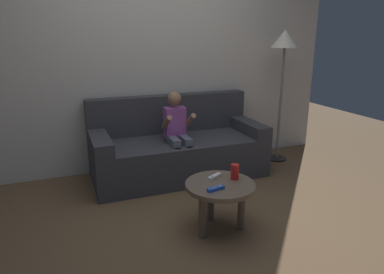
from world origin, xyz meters
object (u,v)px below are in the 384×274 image
object	(u,v)px
floor_lamp	(284,49)
person_seated_on_couch	(178,131)
coffee_table	(220,192)
soda_can	(235,172)
game_remote_white_near_edge	(215,176)
game_remote_blue_center	(216,189)
couch	(177,149)

from	to	relation	value
floor_lamp	person_seated_on_couch	bearing A→B (deg)	-172.77
person_seated_on_couch	coffee_table	bearing A→B (deg)	-91.01
soda_can	person_seated_on_couch	bearing A→B (deg)	96.94
coffee_table	soda_can	world-z (taller)	soda_can
person_seated_on_couch	coffee_table	distance (m)	1.07
coffee_table	game_remote_white_near_edge	size ratio (longest dim) A/B	3.84
game_remote_white_near_edge	game_remote_blue_center	distance (m)	0.23
floor_lamp	game_remote_white_near_edge	bearing A→B (deg)	-141.01
person_seated_on_couch	floor_lamp	distance (m)	1.60
game_remote_blue_center	soda_can	distance (m)	0.27
coffee_table	floor_lamp	size ratio (longest dim) A/B	0.35
coffee_table	game_remote_white_near_edge	xyz separation A→B (m)	(0.00, 0.11, 0.09)
floor_lamp	soda_can	bearing A→B (deg)	-136.15
person_seated_on_couch	game_remote_blue_center	world-z (taller)	person_seated_on_couch
person_seated_on_couch	floor_lamp	world-z (taller)	floor_lamp
game_remote_white_near_edge	soda_can	bearing A→B (deg)	-29.02
person_seated_on_couch	game_remote_white_near_edge	bearing A→B (deg)	-90.82
game_remote_white_near_edge	couch	bearing A→B (deg)	86.48
person_seated_on_couch	floor_lamp	xyz separation A→B (m)	(1.37, 0.17, 0.80)
game_remote_blue_center	soda_can	world-z (taller)	soda_can
game_remote_blue_center	floor_lamp	size ratio (longest dim) A/B	0.09
couch	game_remote_blue_center	bearing A→B (deg)	-96.80
game_remote_white_near_edge	floor_lamp	distance (m)	2.01
couch	person_seated_on_couch	xyz separation A→B (m)	(-0.06, -0.18, 0.25)
coffee_table	game_remote_white_near_edge	bearing A→B (deg)	87.32
coffee_table	game_remote_blue_center	world-z (taller)	game_remote_blue_center
couch	soda_can	xyz separation A→B (m)	(0.07, -1.20, 0.17)
game_remote_blue_center	soda_can	bearing A→B (deg)	30.52
game_remote_blue_center	person_seated_on_couch	bearing A→B (deg)	84.89
soda_can	floor_lamp	distance (m)	1.94
game_remote_blue_center	couch	bearing A→B (deg)	83.20
couch	game_remote_white_near_edge	world-z (taller)	couch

